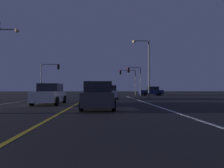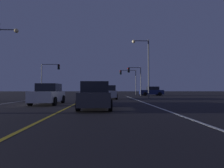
% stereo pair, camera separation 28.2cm
% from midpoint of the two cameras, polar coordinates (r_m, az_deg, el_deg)
% --- Properties ---
extents(lane_edge_right, '(0.16, 39.63, 0.01)m').
position_cam_midpoint_polar(lane_edge_right, '(13.32, 13.68, -6.89)').
color(lane_edge_right, silver).
rests_on(lane_edge_right, ground).
extents(lane_center_divider, '(0.16, 39.63, 0.01)m').
position_cam_midpoint_polar(lane_center_divider, '(13.03, -13.26, -7.01)').
color(lane_center_divider, gold).
rests_on(lane_center_divider, ground).
extents(car_crossing_side, '(4.30, 2.02, 1.70)m').
position_cam_midpoint_polar(car_crossing_side, '(35.32, 11.82, -2.21)').
color(car_crossing_side, black).
rests_on(car_crossing_side, ground).
extents(car_oncoming, '(2.02, 4.30, 1.70)m').
position_cam_midpoint_polar(car_oncoming, '(15.99, -19.09, -3.01)').
color(car_oncoming, black).
rests_on(car_oncoming, ground).
extents(car_lead_same_lane, '(2.02, 4.30, 1.70)m').
position_cam_midpoint_polar(car_lead_same_lane, '(11.68, -4.92, -3.66)').
color(car_lead_same_lane, black).
rests_on(car_lead_same_lane, ground).
extents(car_ahead_far, '(2.02, 4.30, 1.70)m').
position_cam_midpoint_polar(car_ahead_far, '(23.01, -1.20, -2.62)').
color(car_ahead_far, black).
rests_on(car_ahead_far, ground).
extents(traffic_light_near_right, '(2.48, 0.36, 5.16)m').
position_cam_midpoint_polar(traffic_light_near_right, '(33.57, 6.62, 2.85)').
color(traffic_light_near_right, '#4C4C51').
rests_on(traffic_light_near_right, ground).
extents(traffic_light_near_left, '(3.30, 0.36, 5.68)m').
position_cam_midpoint_polar(traffic_light_near_left, '(34.60, -18.82, 3.45)').
color(traffic_light_near_left, '#4C4C51').
rests_on(traffic_light_near_left, ground).
extents(traffic_light_far_right, '(3.48, 0.36, 5.23)m').
position_cam_midpoint_polar(traffic_light_far_right, '(38.94, 4.60, 2.38)').
color(traffic_light_far_right, '#4C4C51').
rests_on(traffic_light_far_right, ground).
extents(street_lamp_left_mid, '(2.19, 0.44, 7.39)m').
position_cam_midpoint_polar(street_lamp_left_mid, '(21.71, -30.99, 7.93)').
color(street_lamp_left_mid, '#4C4C51').
rests_on(street_lamp_left_mid, ground).
extents(street_lamp_right_far, '(2.34, 0.44, 7.99)m').
position_cam_midpoint_polar(street_lamp_right_far, '(25.76, 9.82, 7.03)').
color(street_lamp_right_far, '#4C4C51').
rests_on(street_lamp_right_far, ground).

